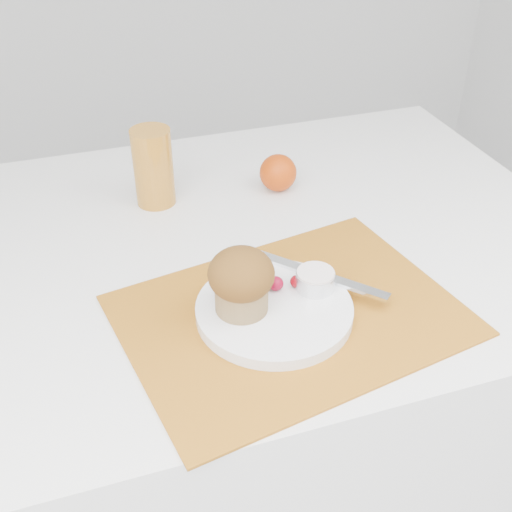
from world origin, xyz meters
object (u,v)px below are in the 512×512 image
object	(u,v)px
table	(225,400)
orange	(278,173)
plate	(274,310)
muffin	(241,280)
juice_glass	(153,167)

from	to	relation	value
table	orange	world-z (taller)	orange
plate	muffin	xyz separation A→B (m)	(-0.04, 0.01, 0.06)
orange	muffin	xyz separation A→B (m)	(-0.17, -0.33, 0.04)
muffin	plate	bearing A→B (deg)	-10.60
plate	muffin	size ratio (longest dim) A/B	2.33
juice_glass	muffin	bearing A→B (deg)	-81.98
plate	table	bearing A→B (deg)	96.54
orange	juice_glass	world-z (taller)	juice_glass
plate	muffin	bearing A→B (deg)	169.40
orange	juice_glass	size ratio (longest dim) A/B	0.49
table	juice_glass	world-z (taller)	juice_glass
juice_glass	muffin	world-z (taller)	juice_glass
muffin	orange	bearing A→B (deg)	62.47
table	orange	distance (m)	0.46
table	muffin	bearing A→B (deg)	-96.14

